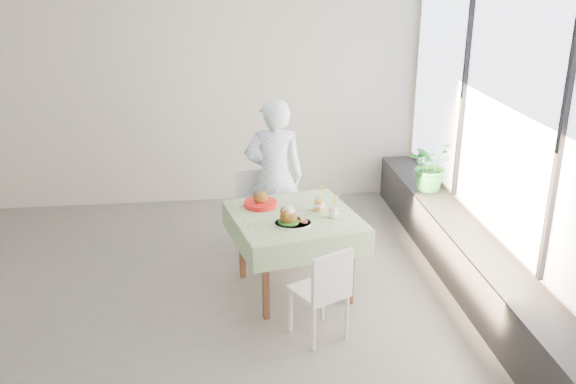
{
  "coord_description": "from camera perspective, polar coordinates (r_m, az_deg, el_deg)",
  "views": [
    {
      "loc": [
        0.54,
        -4.96,
        2.91
      ],
      "look_at": [
        1.16,
        0.19,
        0.94
      ],
      "focal_mm": 40.0,
      "sensor_mm": 36.0,
      "label": 1
    }
  ],
  "objects": [
    {
      "name": "chair_near",
      "position": [
        5.16,
        2.83,
        -10.32
      ],
      "size": [
        0.5,
        0.5,
        0.79
      ],
      "color": "white",
      "rests_on": "ground"
    },
    {
      "name": "juice_cup_lemonade",
      "position": [
        5.52,
        4.05,
        -1.72
      ],
      "size": [
        0.09,
        0.09,
        0.24
      ],
      "color": "white",
      "rests_on": "cafe_table"
    },
    {
      "name": "potted_plant",
      "position": [
        6.92,
        12.56,
        2.37
      ],
      "size": [
        0.65,
        0.63,
        0.55
      ],
      "primitive_type": "imported",
      "rotation": [
        0.0,
        0.0,
        0.56
      ],
      "color": "#2A8039",
      "rests_on": "window_ledge"
    },
    {
      "name": "wall_back",
      "position": [
        7.63,
        -10.93,
        9.04
      ],
      "size": [
        6.0,
        0.02,
        2.8
      ],
      "primitive_type": "cube",
      "color": "beige",
      "rests_on": "ground"
    },
    {
      "name": "window_pane",
      "position": [
        5.66,
        18.9,
        6.86
      ],
      "size": [
        0.01,
        4.8,
        2.18
      ],
      "primitive_type": "cube",
      "color": "#D1E0F9",
      "rests_on": "ground"
    },
    {
      "name": "second_dish",
      "position": [
        5.75,
        -2.47,
        -0.9
      ],
      "size": [
        0.3,
        0.3,
        0.14
      ],
      "color": "red",
      "rests_on": "cafe_table"
    },
    {
      "name": "diner",
      "position": [
        6.33,
        -1.22,
        1.32
      ],
      "size": [
        0.59,
        0.39,
        1.6
      ],
      "primitive_type": "imported",
      "rotation": [
        0.0,
        0.0,
        3.13
      ],
      "color": "#99CAF5",
      "rests_on": "ground"
    },
    {
      "name": "floor",
      "position": [
        5.77,
        -11.44,
        -9.91
      ],
      "size": [
        6.0,
        6.0,
        0.0
      ],
      "primitive_type": "plane",
      "color": "#5C5A57",
      "rests_on": "ground"
    },
    {
      "name": "cafe_table",
      "position": [
        5.69,
        0.56,
        -4.64
      ],
      "size": [
        1.23,
        1.23,
        0.74
      ],
      "color": "brown",
      "rests_on": "ground"
    },
    {
      "name": "main_dish",
      "position": [
        5.36,
        0.23,
        -2.39
      ],
      "size": [
        0.32,
        0.32,
        0.16
      ],
      "color": "white",
      "rests_on": "cafe_table"
    },
    {
      "name": "wall_front",
      "position": [
        2.93,
        -16.71,
        -11.13
      ],
      "size": [
        6.0,
        0.02,
        2.8
      ],
      "primitive_type": "cube",
      "color": "beige",
      "rests_on": "ground"
    },
    {
      "name": "chair_far",
      "position": [
        6.5,
        -2.72,
        -3.26
      ],
      "size": [
        0.41,
        0.41,
        0.84
      ],
      "color": "white",
      "rests_on": "ground"
    },
    {
      "name": "juice_cup_orange",
      "position": [
        5.64,
        2.79,
        -1.07
      ],
      "size": [
        0.1,
        0.1,
        0.28
      ],
      "color": "white",
      "rests_on": "cafe_table"
    },
    {
      "name": "wall_right",
      "position": [
        5.74,
        18.88,
        4.44
      ],
      "size": [
        0.02,
        5.0,
        2.8
      ],
      "primitive_type": "cube",
      "color": "beige",
      "rests_on": "ground"
    },
    {
      "name": "window_ledge",
      "position": [
        6.06,
        15.91,
        -6.05
      ],
      "size": [
        0.4,
        4.8,
        0.5
      ],
      "primitive_type": "cube",
      "color": "black",
      "rests_on": "ground"
    }
  ]
}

